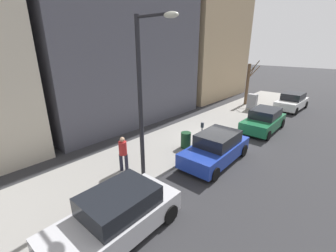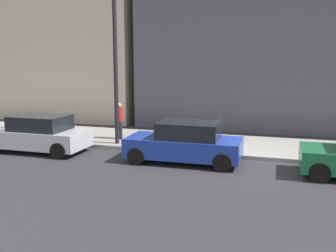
# 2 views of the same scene
# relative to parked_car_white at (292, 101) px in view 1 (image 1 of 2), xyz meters

# --- Properties ---
(ground_plane) EXTENTS (120.00, 120.00, 0.00)m
(ground_plane) POSITION_rel_parked_car_white_xyz_m (1.17, 11.50, -0.74)
(ground_plane) COLOR #2B2B2D
(sidewalk) EXTENTS (4.00, 36.00, 0.15)m
(sidewalk) POSITION_rel_parked_car_white_xyz_m (3.17, 11.50, -0.66)
(sidewalk) COLOR gray
(sidewalk) RESTS_ON ground
(parked_car_white) EXTENTS (2.06, 4.27, 1.52)m
(parked_car_white) POSITION_rel_parked_car_white_xyz_m (0.00, 0.00, 0.00)
(parked_car_white) COLOR white
(parked_car_white) RESTS_ON ground
(parked_car_green) EXTENTS (1.98, 4.23, 1.52)m
(parked_car_green) POSITION_rel_parked_car_white_xyz_m (-0.06, 7.33, 0.00)
(parked_car_green) COLOR #196038
(parked_car_green) RESTS_ON ground
(parked_car_blue) EXTENTS (2.00, 4.24, 1.52)m
(parked_car_blue) POSITION_rel_parked_car_white_xyz_m (0.12, 13.48, 0.00)
(parked_car_blue) COLOR #1E389E
(parked_car_blue) RESTS_ON ground
(parked_car_silver) EXTENTS (1.97, 4.22, 1.52)m
(parked_car_silver) POSITION_rel_parked_car_white_xyz_m (-0.08, 19.72, 0.00)
(parked_car_silver) COLOR #B7B7BC
(parked_car_silver) RESTS_ON ground
(parking_meter) EXTENTS (0.14, 0.10, 1.35)m
(parking_meter) POSITION_rel_parked_car_white_xyz_m (1.62, 12.51, 0.24)
(parking_meter) COLOR slate
(parking_meter) RESTS_ON sidewalk
(utility_box) EXTENTS (0.83, 0.61, 1.43)m
(utility_box) POSITION_rel_parked_car_white_xyz_m (2.47, 3.20, 0.11)
(utility_box) COLOR #A8A399
(utility_box) RESTS_ON sidewalk
(streetlamp) EXTENTS (1.97, 0.32, 6.50)m
(streetlamp) POSITION_rel_parked_car_white_xyz_m (1.45, 16.99, 3.28)
(streetlamp) COLOR black
(streetlamp) RESTS_ON sidewalk
(bare_tree) EXTENTS (0.97, 1.24, 4.20)m
(bare_tree) POSITION_rel_parked_car_white_xyz_m (3.75, 1.49, 1.46)
(bare_tree) COLOR brown
(bare_tree) RESTS_ON sidewalk
(trash_bin) EXTENTS (0.56, 0.56, 0.90)m
(trash_bin) POSITION_rel_parked_car_white_xyz_m (2.07, 13.43, -0.14)
(trash_bin) COLOR #14381E
(trash_bin) RESTS_ON sidewalk
(pedestrian_near_meter) EXTENTS (0.36, 0.36, 1.66)m
(pedestrian_near_meter) POSITION_rel_parked_car_white_xyz_m (2.68, 17.30, 0.35)
(pedestrian_near_meter) COLOR #1E1E2D
(pedestrian_near_meter) RESTS_ON sidewalk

